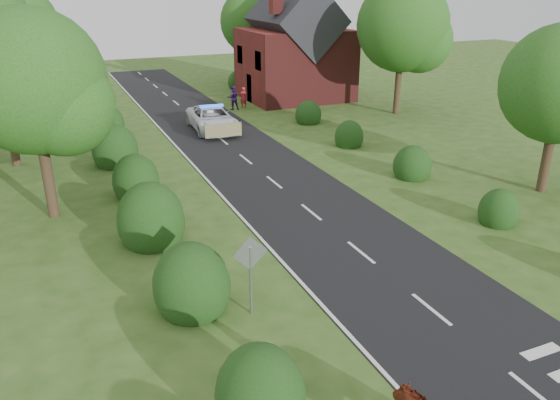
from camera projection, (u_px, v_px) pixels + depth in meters
name	position (u px, v px, depth m)	size (l,w,h in m)	color
ground	(431.00, 310.00, 16.33)	(120.00, 120.00, 0.00)	#2E5219
road	(252.00, 165.00, 29.06)	(6.00, 70.00, 0.02)	black
road_markings	(237.00, 181.00, 26.70)	(4.96, 70.00, 0.01)	white
hedgerow_left	(138.00, 190.00, 23.56)	(2.75, 50.41, 3.00)	#1A3812
hedgerow_right	(398.00, 160.00, 28.09)	(2.10, 45.78, 2.10)	#1A3812
tree_left_a	(40.00, 88.00, 20.76)	(5.74, 5.60, 8.38)	#332316
tree_left_b	(4.00, 69.00, 27.11)	(5.74, 5.60, 8.07)	#332316
tree_left_d	(24.00, 26.00, 44.23)	(6.15, 6.00, 8.89)	#332316
tree_right_b	(407.00, 29.00, 37.94)	(6.56, 6.40, 9.40)	#332316
tree_right_c	(256.00, 24.00, 49.89)	(6.15, 6.00, 8.58)	#332316
road_sign	(250.00, 264.00, 15.55)	(1.06, 0.08, 2.53)	gray
house	(295.00, 51.00, 43.89)	(8.00, 7.40, 9.17)	maroon
police_van	(212.00, 119.00, 35.38)	(2.82, 5.68, 1.68)	white
pedestrian_red	(243.00, 97.00, 41.62)	(0.58, 0.38, 1.59)	#A5242A
pedestrian_purple	(233.00, 98.00, 41.00)	(0.88, 0.68, 1.80)	#301852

